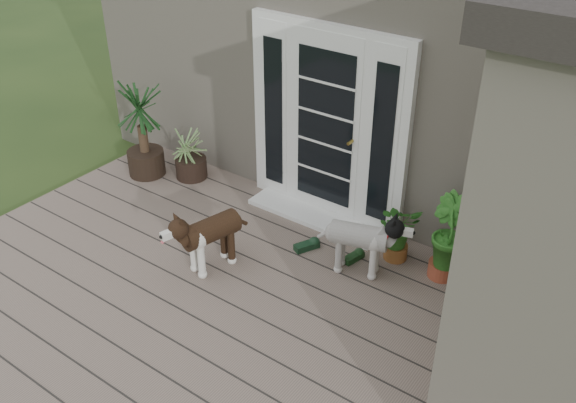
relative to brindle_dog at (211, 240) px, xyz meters
The scene contains 14 objects.
deck 0.93m from the brindle_dog, 51.36° to the right, with size 6.20×4.60×0.12m, color #6B5B4C.
house_main 3.79m from the brindle_dog, 81.57° to the left, with size 7.40×4.00×3.10m, color #665E54.
door_unit 1.74m from the brindle_dog, 77.82° to the left, with size 1.90×0.14×2.15m, color white.
door_step 1.41m from the brindle_dog, 76.07° to the left, with size 1.60×0.40×0.05m, color white.
brindle_dog is the anchor object (origin of this frame).
white_dog 1.44m from the brindle_dog, 32.84° to the left, with size 0.32×0.75×0.62m, color silver, non-canonical shape.
spider_plant 1.89m from the brindle_dog, 139.73° to the left, with size 0.64×0.64×0.69m, color #859B5F, non-canonical shape.
yucca 2.19m from the brindle_dog, 153.96° to the left, with size 0.86×0.86×1.25m, color #123411, non-canonical shape.
herb_a 1.86m from the brindle_dog, 40.37° to the left, with size 0.43×0.43×0.55m, color #1A5317.
herb_b 2.26m from the brindle_dog, 32.09° to the left, with size 0.45×0.45×0.67m, color #1A5E1F.
herb_c 3.08m from the brindle_dog, 24.30° to the left, with size 0.37×0.37×0.58m, color #1E5217.
sapling 2.78m from the brindle_dog, ahead, with size 0.54×0.54×1.82m, color #21631C, non-canonical shape.
clog_left 1.45m from the brindle_dog, 40.11° to the left, with size 0.13×0.27×0.08m, color #153515, non-canonical shape.
clog_right 1.03m from the brindle_dog, 53.36° to the left, with size 0.14×0.31×0.09m, color black, non-canonical shape.
Camera 1 is at (3.04, -2.59, 4.02)m, focal length 39.34 mm.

